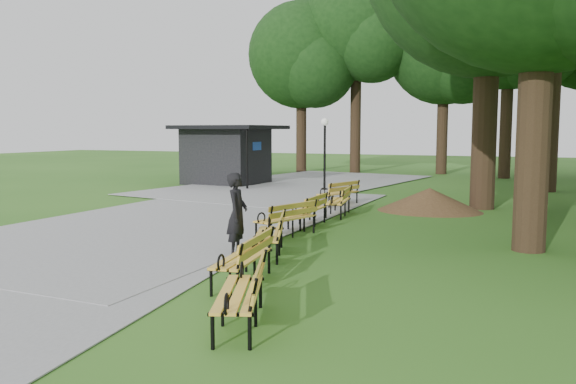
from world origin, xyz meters
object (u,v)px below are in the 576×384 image
at_px(kiosk, 226,155).
at_px(bench_0, 239,294).
at_px(dirt_mound, 430,200).
at_px(bench_3, 286,219).
at_px(bench_5, 338,201).
at_px(bench_2, 269,235).
at_px(bench_6, 338,193).
at_px(bench_4, 307,210).
at_px(lamp_post, 325,139).
at_px(bench_1, 242,258).
at_px(person, 237,214).

bearing_deg(kiosk, bench_0, -56.62).
xyz_separation_m(dirt_mound, bench_3, (-2.57, -5.90, 0.06)).
relative_size(bench_3, bench_5, 1.00).
bearing_deg(bench_2, kiosk, -168.60).
bearing_deg(bench_6, bench_3, 23.54).
bearing_deg(bench_4, lamp_post, -164.45).
height_order(kiosk, bench_5, kiosk).
distance_m(bench_2, bench_4, 3.79).
xyz_separation_m(lamp_post, bench_2, (3.08, -12.81, -1.80)).
xyz_separation_m(bench_0, bench_2, (-1.42, 4.14, 0.00)).
xyz_separation_m(kiosk, bench_2, (8.55, -14.09, -0.97)).
bearing_deg(bench_4, dirt_mound, 148.33).
bearing_deg(dirt_mound, lamp_post, 137.16).
relative_size(bench_1, bench_5, 1.00).
xyz_separation_m(bench_2, bench_5, (-0.35, 5.96, 0.00)).
xyz_separation_m(person, bench_0, (2.03, -3.92, -0.42)).
relative_size(bench_1, bench_6, 1.00).
bearing_deg(bench_0, bench_2, 178.50).
height_order(dirt_mound, bench_4, bench_4).
bearing_deg(kiosk, bench_4, -47.51).
bearing_deg(bench_1, bench_3, -174.05).
bearing_deg(kiosk, person, -56.27).
relative_size(kiosk, bench_2, 2.38).
height_order(lamp_post, dirt_mound, lamp_post).
bearing_deg(bench_2, person, -90.00).
bearing_deg(bench_4, bench_1, 9.70).
xyz_separation_m(bench_2, bench_3, (-0.49, 2.13, 0.00)).
relative_size(bench_3, bench_4, 1.00).
distance_m(lamp_post, bench_0, 17.64).
height_order(bench_1, bench_4, same).
distance_m(person, bench_2, 0.78).
bearing_deg(kiosk, bench_6, -33.57).
xyz_separation_m(kiosk, bench_0, (9.97, -18.23, -0.97)).
distance_m(kiosk, lamp_post, 5.67).
bearing_deg(bench_4, kiosk, -142.40).
distance_m(bench_1, bench_2, 2.28).
height_order(person, bench_3, person).
height_order(dirt_mound, bench_5, bench_5).
relative_size(kiosk, bench_5, 2.38).
distance_m(person, lamp_post, 13.34).
xyz_separation_m(dirt_mound, bench_6, (-3.11, 0.13, 0.06)).
height_order(lamp_post, bench_6, lamp_post).
bearing_deg(bench_3, bench_1, 31.42).
xyz_separation_m(person, kiosk, (-7.94, 14.31, 0.55)).
distance_m(bench_2, bench_3, 2.18).
distance_m(bench_0, bench_2, 4.38).
xyz_separation_m(lamp_post, bench_5, (2.73, -6.85, -1.80)).
bearing_deg(lamp_post, bench_6, -66.15).
distance_m(lamp_post, dirt_mound, 7.29).
relative_size(person, dirt_mound, 0.62).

